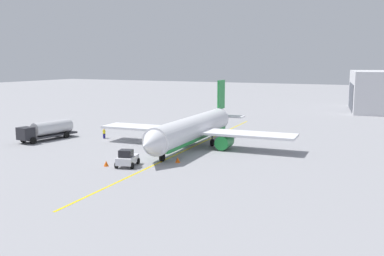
% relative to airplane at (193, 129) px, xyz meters
% --- Properties ---
extents(ground_plane, '(400.00, 400.00, 0.00)m').
position_rel_airplane_xyz_m(ground_plane, '(0.48, 0.03, -2.71)').
color(ground_plane, '#939399').
extents(airplane, '(32.57, 31.65, 9.78)m').
position_rel_airplane_xyz_m(airplane, '(0.00, 0.00, 0.00)').
color(airplane, white).
rests_on(airplane, ground).
extents(fuel_tanker, '(10.84, 4.02, 3.15)m').
position_rel_airplane_xyz_m(fuel_tanker, '(5.41, -24.73, -0.98)').
color(fuel_tanker, '#2D2D33').
rests_on(fuel_tanker, ground).
extents(pushback_tug, '(4.02, 3.16, 2.20)m').
position_rel_airplane_xyz_m(pushback_tug, '(15.23, -1.90, -1.70)').
color(pushback_tug, silver).
rests_on(pushback_tug, ground).
extents(refueling_worker, '(0.61, 0.63, 1.71)m').
position_rel_airplane_xyz_m(refueling_worker, '(0.09, -17.00, -1.89)').
color(refueling_worker, navy).
rests_on(refueling_worker, ground).
extents(safety_cone_nose, '(0.66, 0.66, 0.74)m').
position_rel_airplane_xyz_m(safety_cone_nose, '(10.60, 2.85, -2.34)').
color(safety_cone_nose, '#F2590F').
rests_on(safety_cone_nose, ground).
extents(safety_cone_wingtip, '(0.64, 0.64, 0.71)m').
position_rel_airplane_xyz_m(safety_cone_wingtip, '(16.36, -4.33, -2.36)').
color(safety_cone_wingtip, '#F2590F').
rests_on(safety_cone_wingtip, ground).
extents(taxi_line_marking, '(63.52, 4.10, 0.01)m').
position_rel_airplane_xyz_m(taxi_line_marking, '(0.48, 0.03, -2.71)').
color(taxi_line_marking, yellow).
rests_on(taxi_line_marking, ground).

